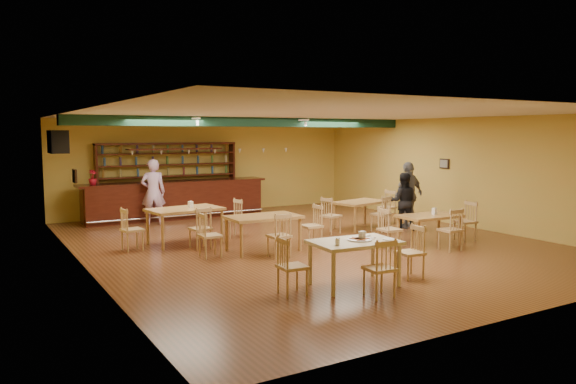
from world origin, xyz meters
TOP-DOWN VIEW (x-y plane):
  - floor at (0.00, 0.00)m, footprint 12.00×12.00m
  - ceiling_beam at (0.00, 2.80)m, footprint 10.00×0.30m
  - track_rail_left at (-1.80, 3.40)m, footprint 0.05×2.50m
  - track_rail_right at (1.40, 3.40)m, footprint 0.05×2.50m
  - ac_unit at (-4.80, 4.20)m, footprint 0.34×0.70m
  - picture_left at (-4.97, 1.00)m, footprint 0.04×0.34m
  - picture_right at (4.97, 0.50)m, footprint 0.04×0.34m
  - bar_counter at (-1.44, 5.15)m, footprint 5.67×0.85m
  - back_bar_hutch at (-1.44, 5.78)m, footprint 4.39×0.40m
  - poinsettia at (-3.83, 5.15)m, footprint 0.30×0.30m
  - dining_table_a at (-2.51, 1.35)m, footprint 1.76×1.18m
  - dining_table_b at (2.33, 0.96)m, footprint 1.63×1.19m
  - dining_table_c at (-1.34, -0.34)m, footprint 1.58×0.96m
  - dining_table_d at (2.27, -1.68)m, footprint 1.43×0.89m
  - near_table at (-1.30, -3.56)m, footprint 1.50×1.03m
  - pizza_tray at (-1.20, -3.56)m, footprint 0.51×0.51m
  - parmesan_shaker at (-1.77, -3.71)m, footprint 0.08×0.08m
  - napkin_stack at (-0.95, -3.35)m, footprint 0.24×0.21m
  - pizza_server at (-1.05, -3.51)m, footprint 0.32×0.23m
  - side_plate at (-0.74, -3.76)m, footprint 0.24×0.24m
  - patron_bar at (-2.37, 4.33)m, footprint 0.76×0.59m
  - patron_right_a at (3.13, 0.16)m, footprint 0.94×0.92m
  - patron_right_b at (3.47, 0.32)m, footprint 1.11×0.59m

SIDE VIEW (x-z plane):
  - floor at x=0.00m, z-range 0.00..0.00m
  - dining_table_d at x=2.27m, z-range 0.00..0.70m
  - dining_table_b at x=2.33m, z-range 0.00..0.73m
  - near_table at x=-1.30m, z-range 0.00..0.77m
  - dining_table_c at x=-1.34m, z-range 0.00..0.78m
  - dining_table_a at x=-2.51m, z-range 0.00..0.83m
  - bar_counter at x=-1.44m, z-range 0.00..1.13m
  - patron_right_a at x=3.13m, z-range 0.00..1.53m
  - side_plate at x=-0.74m, z-range 0.77..0.78m
  - pizza_tray at x=-1.20m, z-range 0.77..0.79m
  - napkin_stack at x=-0.95m, z-range 0.77..0.80m
  - pizza_server at x=-1.05m, z-range 0.79..0.79m
  - parmesan_shaker at x=-1.77m, z-range 0.77..0.88m
  - patron_right_b at x=3.47m, z-range 0.00..1.80m
  - patron_bar at x=-2.37m, z-range 0.00..1.85m
  - back_bar_hutch at x=-1.44m, z-range 0.00..2.28m
  - poinsettia at x=-3.83m, z-range 1.13..1.55m
  - picture_left at x=-4.97m, z-range 1.56..1.84m
  - picture_right at x=4.97m, z-range 1.56..1.84m
  - ac_unit at x=-4.80m, z-range 2.11..2.59m
  - ceiling_beam at x=0.00m, z-range 2.75..3.00m
  - track_rail_left at x=-1.80m, z-range 2.92..2.96m
  - track_rail_right at x=1.40m, z-range 2.92..2.96m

